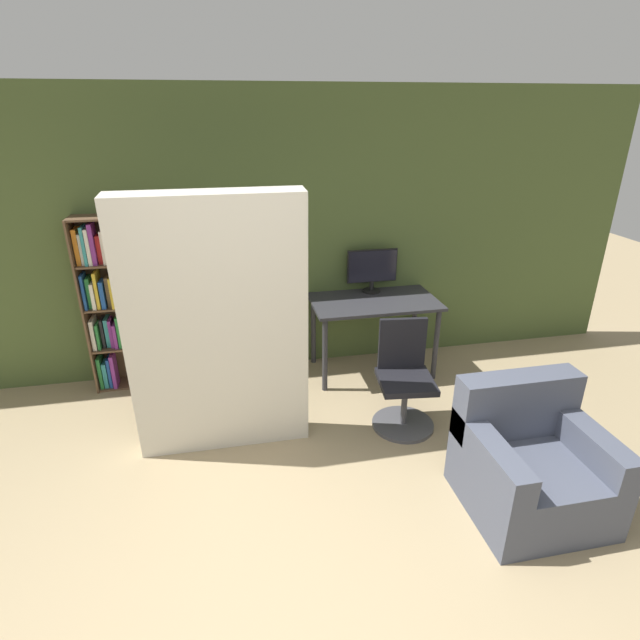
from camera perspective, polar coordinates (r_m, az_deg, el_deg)
wall_back at (r=4.85m, az=-8.84°, el=9.22°), size 8.00×0.06×2.70m
desk at (r=4.91m, az=6.19°, el=1.16°), size 1.22×0.69×0.77m
monitor at (r=5.02m, az=5.98°, el=5.90°), size 0.51×0.18×0.44m
office_chair at (r=4.25m, az=9.56°, el=-7.39°), size 0.52×0.52×0.91m
bookshelf at (r=4.95m, az=-21.94°, el=1.91°), size 0.80×0.28×1.64m
mattress_near at (r=3.71m, az=-11.52°, el=-1.12°), size 1.30×0.31×2.01m
armchair at (r=3.72m, az=22.84°, el=-14.83°), size 0.85×0.80×0.85m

